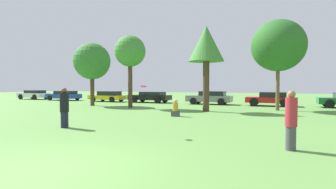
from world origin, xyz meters
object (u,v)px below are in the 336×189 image
object	(u,v)px
frisbee	(143,86)
tree_0	(92,62)
person_thrower	(64,108)
tree_3	(278,46)
parked_car_blue	(64,95)
bystander_sitting	(175,109)
parked_car_yellow	(108,96)
tree_2	(206,45)
tree_1	(130,52)
person_catcher	(291,120)
parked_car_black	(150,97)
parked_car_grey	(210,97)
parked_car_white	(34,94)
parked_car_red	(270,98)

from	to	relation	value
frisbee	tree_0	size ratio (longest dim) A/B	0.04
person_thrower	tree_3	xyz separation A→B (m)	(8.75, 11.74, 3.83)
tree_0	parked_car_blue	size ratio (longest dim) A/B	1.35
bystander_sitting	parked_car_yellow	bearing A→B (deg)	138.89
tree_2	parked_car_blue	world-z (taller)	tree_2
tree_1	tree_3	size ratio (longest dim) A/B	0.89
bystander_sitting	parked_car_yellow	world-z (taller)	parked_car_yellow
bystander_sitting	person_catcher	bearing A→B (deg)	-47.97
tree_2	parked_car_yellow	size ratio (longest dim) A/B	1.45
frisbee	tree_3	world-z (taller)	tree_3
tree_1	parked_car_black	world-z (taller)	tree_1
person_catcher	parked_car_yellow	world-z (taller)	person_catcher
parked_car_grey	bystander_sitting	bearing A→B (deg)	92.55
person_thrower	parked_car_yellow	world-z (taller)	person_thrower
parked_car_blue	tree_3	bearing A→B (deg)	171.27
person_thrower	parked_car_white	xyz separation A→B (m)	(-20.50, 16.40, -0.22)
person_catcher	parked_car_red	xyz separation A→B (m)	(-0.51, 16.54, -0.19)
parked_car_white	parked_car_yellow	xyz separation A→B (m)	(11.83, -0.56, -0.03)
bystander_sitting	parked_car_red	world-z (taller)	parked_car_red
tree_0	parked_car_red	size ratio (longest dim) A/B	1.41
tree_2	parked_car_grey	distance (m)	7.97
tree_2	tree_3	bearing A→B (deg)	29.35
tree_0	tree_3	xyz separation A→B (m)	(15.32, 1.34, 0.74)
tree_1	parked_car_grey	xyz separation A→B (m)	(5.14, 6.30, -3.83)
person_thrower	parked_car_red	bearing A→B (deg)	67.18
tree_1	parked_car_yellow	bearing A→B (deg)	135.93
tree_1	tree_2	distance (m)	6.36
person_catcher	parked_car_yellow	xyz separation A→B (m)	(-17.45, 16.59, -0.24)
bystander_sitting	parked_car_grey	world-z (taller)	parked_car_grey
tree_1	tree_2	xyz separation A→B (m)	(6.34, -0.53, 0.10)
parked_car_blue	parked_car_black	bearing A→B (deg)	-178.20
parked_car_black	person_thrower	bearing A→B (deg)	103.91
frisbee	bystander_sitting	size ratio (longest dim) A/B	0.23
parked_car_blue	parked_car_red	size ratio (longest dim) A/B	1.05
parked_car_black	tree_1	bearing A→B (deg)	102.62
tree_0	parked_car_white	bearing A→B (deg)	156.70
person_thrower	parked_car_black	size ratio (longest dim) A/B	0.39
frisbee	tree_1	world-z (taller)	tree_1
parked_car_grey	parked_car_black	bearing A→B (deg)	-0.04
parked_car_black	tree_2	bearing A→B (deg)	138.89
person_thrower	parked_car_white	distance (m)	26.25
parked_car_white	parked_car_grey	bearing A→B (deg)	-179.58
bystander_sitting	parked_car_yellow	distance (m)	15.57
parked_car_yellow	parked_car_black	world-z (taller)	parked_car_yellow
parked_car_blue	tree_2	bearing A→B (deg)	161.62
tree_2	parked_car_red	xyz separation A→B (m)	(4.20, 6.68, -3.93)
tree_1	parked_car_blue	bearing A→B (deg)	153.45
tree_1	parked_car_yellow	world-z (taller)	tree_1
frisbee	tree_3	xyz separation A→B (m)	(4.86, 11.94, 2.90)
tree_3	parked_car_yellow	world-z (taller)	tree_3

